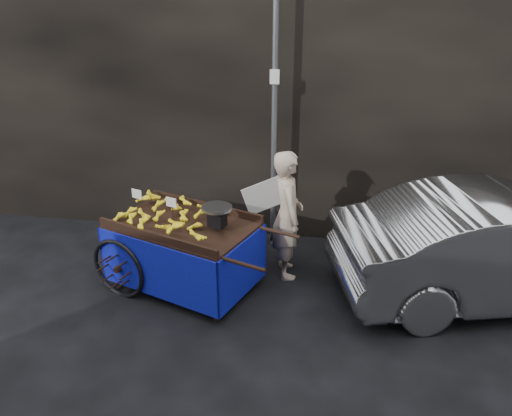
% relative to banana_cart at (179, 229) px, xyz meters
% --- Properties ---
extents(ground, '(80.00, 80.00, 0.00)m').
position_rel_banana_cart_xyz_m(ground, '(0.68, -0.05, -0.77)').
color(ground, black).
rests_on(ground, ground).
extents(building_wall, '(13.50, 2.00, 5.00)m').
position_rel_banana_cart_xyz_m(building_wall, '(1.07, 2.55, 1.73)').
color(building_wall, black).
rests_on(building_wall, ground).
extents(street_pole, '(0.12, 0.10, 4.00)m').
position_rel_banana_cart_xyz_m(street_pole, '(0.98, 1.25, 1.23)').
color(street_pole, slate).
rests_on(street_pole, ground).
extents(banana_cart, '(2.51, 1.74, 1.25)m').
position_rel_banana_cart_xyz_m(banana_cart, '(0.00, 0.00, 0.00)').
color(banana_cart, black).
rests_on(banana_cart, ground).
extents(vendor, '(0.83, 0.70, 1.67)m').
position_rel_banana_cart_xyz_m(vendor, '(1.25, 0.48, 0.06)').
color(vendor, tan).
rests_on(vendor, ground).
extents(plastic_bag, '(0.31, 0.25, 0.28)m').
position_rel_banana_cart_xyz_m(plastic_bag, '(0.73, 0.13, -0.63)').
color(plastic_bag, '#1759B0').
rests_on(plastic_bag, ground).
extents(parked_car, '(4.26, 2.44, 1.33)m').
position_rel_banana_cart_xyz_m(parked_car, '(3.86, 0.39, -0.11)').
color(parked_car, '#ABADB2').
rests_on(parked_car, ground).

